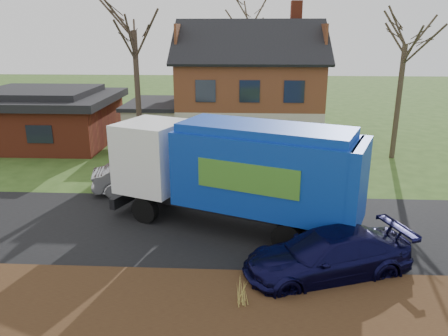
{
  "coord_description": "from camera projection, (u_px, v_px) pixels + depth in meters",
  "views": [
    {
      "loc": [
        1.84,
        -15.58,
        7.47
      ],
      "look_at": [
        0.9,
        2.5,
        1.71
      ],
      "focal_mm": 35.0,
      "sensor_mm": 36.0,
      "label": 1
    }
  ],
  "objects": [
    {
      "name": "ranch_house",
      "position": [
        43.0,
        117.0,
        29.6
      ],
      "size": [
        9.8,
        8.2,
        3.7
      ],
      "color": "maroon",
      "rests_on": "ground"
    },
    {
      "name": "road",
      "position": [
        198.0,
        228.0,
        17.18
      ],
      "size": [
        80.0,
        7.0,
        0.02
      ],
      "primitive_type": "cube",
      "color": "black",
      "rests_on": "ground"
    },
    {
      "name": "main_house",
      "position": [
        242.0,
        83.0,
        29.12
      ],
      "size": [
        12.95,
        8.95,
        9.26
      ],
      "color": "beige",
      "rests_on": "ground"
    },
    {
      "name": "garbage_truck",
      "position": [
        238.0,
        169.0,
        16.5
      ],
      "size": [
        10.1,
        6.1,
        4.21
      ],
      "rotation": [
        0.0,
        0.0,
        -0.38
      ],
      "color": "black",
      "rests_on": "ground"
    },
    {
      "name": "tree_front_east",
      "position": [
        408.0,
        24.0,
        24.29
      ],
      "size": [
        3.45,
        3.45,
        9.57
      ],
      "color": "#413527",
      "rests_on": "ground"
    },
    {
      "name": "ground",
      "position": [
        198.0,
        228.0,
        17.18
      ],
      "size": [
        120.0,
        120.0,
        0.0
      ],
      "primitive_type": "plane",
      "color": "#2D4918",
      "rests_on": "ground"
    },
    {
      "name": "tree_front_west",
      "position": [
        133.0,
        9.0,
        23.63
      ],
      "size": [
        3.48,
        3.48,
        10.34
      ],
      "color": "#3B2D23",
      "rests_on": "ground"
    },
    {
      "name": "grass_clump_mid",
      "position": [
        243.0,
        290.0,
        11.85
      ],
      "size": [
        0.31,
        0.25,
        0.86
      ],
      "color": "tan",
      "rests_on": "mulch_verge"
    },
    {
      "name": "tree_back",
      "position": [
        250.0,
        6.0,
        35.1
      ],
      "size": [
        3.5,
        3.5,
        11.09
      ],
      "color": "#423527",
      "rests_on": "ground"
    },
    {
      "name": "silver_sedan",
      "position": [
        141.0,
        176.0,
        20.95
      ],
      "size": [
        4.81,
        2.69,
        1.5
      ],
      "primitive_type": "imported",
      "rotation": [
        0.0,
        0.0,
        1.83
      ],
      "color": "#A2A4A9",
      "rests_on": "ground"
    },
    {
      "name": "navy_wagon",
      "position": [
        327.0,
        256.0,
        13.53
      ],
      "size": [
        5.76,
        3.8,
        1.55
      ],
      "primitive_type": "imported",
      "rotation": [
        0.0,
        0.0,
        -1.24
      ],
      "color": "black",
      "rests_on": "ground"
    },
    {
      "name": "mulch_verge",
      "position": [
        177.0,
        306.0,
        12.09
      ],
      "size": [
        80.0,
        3.5,
        0.3
      ],
      "primitive_type": "cube",
      "color": "black",
      "rests_on": "ground"
    }
  ]
}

